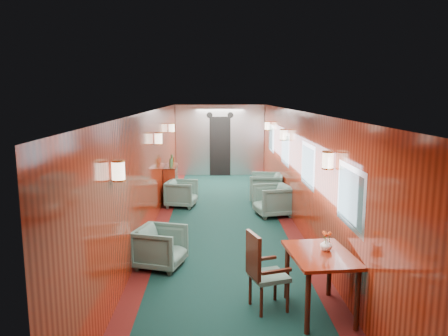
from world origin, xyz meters
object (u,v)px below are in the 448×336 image
(dining_table, at_px, (320,263))
(armchair_right_far, at_px, (266,188))
(side_chair, at_px, (262,268))
(armchair_left_far, at_px, (182,194))
(armchair_left_near, at_px, (161,247))
(credenza, at_px, (171,182))
(armchair_right_near, at_px, (273,200))

(dining_table, distance_m, armchair_right_far, 5.79)
(side_chair, relative_size, armchair_right_far, 1.25)
(side_chair, bearing_deg, armchair_right_far, 65.09)
(armchair_left_far, bearing_deg, dining_table, -147.78)
(dining_table, bearing_deg, side_chair, 165.73)
(armchair_right_far, bearing_deg, dining_table, 9.26)
(armchair_left_far, xyz_separation_m, armchair_right_far, (2.13, 0.40, 0.05))
(armchair_left_near, xyz_separation_m, armchair_left_far, (0.06, 3.83, -0.00))
(dining_table, distance_m, armchair_left_far, 5.79)
(armchair_left_near, distance_m, armchair_left_far, 3.83)
(dining_table, height_order, credenza, credenza)
(side_chair, relative_size, armchair_right_near, 1.32)
(dining_table, height_order, armchair_right_far, dining_table)
(armchair_right_far, bearing_deg, credenza, -89.08)
(side_chair, relative_size, armchair_left_near, 1.42)
(side_chair, xyz_separation_m, armchair_right_near, (0.73, 4.38, -0.20))
(armchair_left_near, xyz_separation_m, armchair_right_far, (2.19, 4.23, 0.05))
(armchair_left_far, bearing_deg, armchair_left_near, -170.04)
(dining_table, bearing_deg, armchair_left_near, 139.03)
(dining_table, relative_size, armchair_left_far, 1.57)
(side_chair, height_order, armchair_left_far, side_chair)
(armchair_left_far, relative_size, armchair_right_far, 0.87)
(armchair_right_near, bearing_deg, armchair_left_far, -124.86)
(side_chair, xyz_separation_m, armchair_left_far, (-1.39, 5.27, -0.23))
(credenza, bearing_deg, armchair_right_far, -8.62)
(armchair_left_far, relative_size, armchair_right_near, 0.92)
(armchair_left_near, xyz_separation_m, armchair_right_near, (2.19, 2.95, 0.02))
(dining_table, xyz_separation_m, armchair_right_far, (0.03, 5.78, -0.29))
(credenza, height_order, armchair_left_far, credenza)
(credenza, relative_size, armchair_left_far, 1.65)
(dining_table, distance_m, armchair_left_near, 2.68)
(armchair_left_far, bearing_deg, credenza, 33.68)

